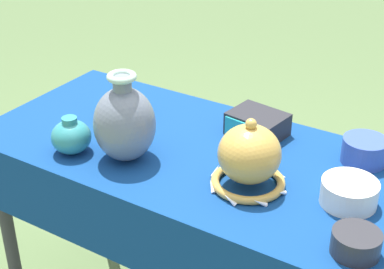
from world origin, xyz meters
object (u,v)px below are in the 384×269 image
mosaic_tile_box (257,124)px  pot_squat_ivory (349,193)px  bowl_shallow_terracotta (125,104)px  jar_round_teal (71,136)px  vase_tall_bulbous (125,123)px  pot_squat_charcoal (356,243)px  pot_squat_cobalt (364,151)px  vase_dome_bell (249,159)px

mosaic_tile_box → pot_squat_ivory: (0.35, -0.20, -0.00)m
pot_squat_ivory → bowl_shallow_terracotta: (-0.77, 0.10, 0.01)m
pot_squat_ivory → bowl_shallow_terracotta: bowl_shallow_terracotta is taller
mosaic_tile_box → pot_squat_ivory: 0.40m
pot_squat_ivory → jar_round_teal: (-0.75, -0.17, 0.02)m
vase_tall_bulbous → jar_round_teal: 0.17m
vase_tall_bulbous → jar_round_teal: (-0.15, -0.06, -0.06)m
pot_squat_charcoal → jar_round_teal: bearing=179.7°
jar_round_teal → pot_squat_ivory: bearing=12.8°
pot_squat_cobalt → jar_round_teal: (-0.72, -0.38, 0.01)m
vase_dome_bell → mosaic_tile_box: size_ratio=1.16×
vase_tall_bulbous → pot_squat_cobalt: bearing=29.9°
pot_squat_charcoal → pot_squat_ivory: (-0.07, 0.17, 0.00)m
vase_dome_bell → pot_squat_cobalt: size_ratio=1.66×
mosaic_tile_box → jar_round_teal: jar_round_teal is taller
pot_squat_cobalt → jar_round_teal: bearing=-152.0°
vase_dome_bell → pot_squat_cobalt: bearing=51.5°
pot_squat_charcoal → pot_squat_cobalt: size_ratio=0.88×
pot_squat_cobalt → jar_round_teal: 0.82m
pot_squat_ivory → pot_squat_cobalt: bearing=98.0°
mosaic_tile_box → vase_dome_bell: bearing=-60.1°
mosaic_tile_box → pot_squat_cobalt: 0.32m
pot_squat_charcoal → bowl_shallow_terracotta: 0.88m
vase_tall_bulbous → pot_squat_charcoal: (0.67, -0.06, -0.08)m
vase_dome_bell → pot_squat_charcoal: 0.35m
pot_squat_cobalt → pot_squat_charcoal: bearing=-74.9°
vase_tall_bulbous → pot_squat_ivory: size_ratio=1.81×
bowl_shallow_terracotta → pot_squat_cobalt: bearing=9.0°
pot_squat_charcoal → pot_squat_cobalt: 0.40m
bowl_shallow_terracotta → jar_round_teal: bearing=-86.4°
vase_dome_bell → mosaic_tile_box: vase_dome_bell is taller
jar_round_teal → mosaic_tile_box: bearing=42.7°
vase_dome_bell → vase_tall_bulbous: bearing=-171.1°
mosaic_tile_box → jar_round_teal: bearing=-129.2°
vase_dome_bell → pot_squat_ivory: size_ratio=1.46×
vase_dome_bell → pot_squat_ivory: bearing=13.5°
vase_tall_bulbous → bowl_shallow_terracotta: vase_tall_bulbous is taller
pot_squat_cobalt → vase_dome_bell: bearing=-128.5°
pot_squat_cobalt → jar_round_teal: size_ratio=1.09×
pot_squat_charcoal → bowl_shallow_terracotta: bearing=162.2°
bowl_shallow_terracotta → mosaic_tile_box: bearing=13.8°
vase_dome_bell → bowl_shallow_terracotta: (-0.52, 0.16, -0.04)m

